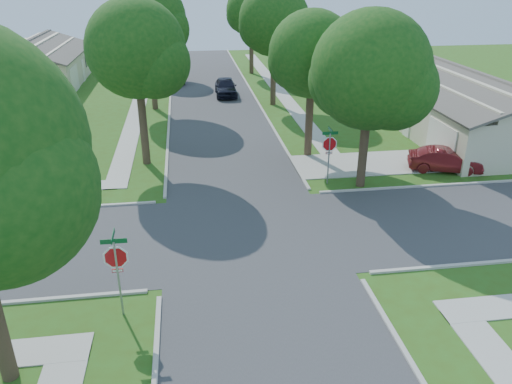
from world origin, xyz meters
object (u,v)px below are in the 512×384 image
at_px(tree_w_mid, 149,22).
at_px(house_nw_far, 38,67).
at_px(house_ne_far, 373,64).
at_px(tree_e_far, 252,13).
at_px(tree_w_far, 157,19).
at_px(tree_e_mid, 275,24).
at_px(tree_e_near, 313,58).
at_px(car_driveway, 445,160).
at_px(car_curb_west, 175,76).
at_px(tree_ne_corner, 371,76).
at_px(house_ne_near, 471,114).
at_px(stop_sign_ne, 329,146).
at_px(stop_sign_sw, 116,261).
at_px(car_curb_east, 226,87).
at_px(tree_w_near, 137,53).

relative_size(tree_w_mid, house_nw_far, 0.70).
bearing_deg(house_ne_far, tree_e_far, 155.97).
distance_m(tree_w_far, house_ne_far, 21.61).
bearing_deg(tree_e_mid, tree_e_near, -90.03).
height_order(tree_e_near, house_nw_far, tree_e_near).
height_order(tree_w_mid, car_driveway, tree_w_mid).
height_order(tree_e_mid, car_curb_west, tree_e_mid).
bearing_deg(tree_ne_corner, car_driveway, 14.13).
height_order(tree_e_mid, house_ne_near, tree_e_mid).
bearing_deg(stop_sign_ne, stop_sign_sw, -135.00).
bearing_deg(tree_w_mid, car_driveway, -43.85).
xyz_separation_m(tree_e_near, house_nw_far, (-20.74, 22.99, -4.13)).
bearing_deg(tree_e_far, tree_e_near, -90.00).
bearing_deg(car_curb_east, car_driveway, -60.53).
height_order(house_nw_far, car_curb_west, house_nw_far).
distance_m(tree_e_far, car_driveway, 29.78).
relative_size(tree_w_far, tree_ne_corner, 0.93).
xyz_separation_m(tree_e_near, car_curb_west, (-7.95, 21.65, -5.00)).
bearing_deg(tree_e_far, tree_w_mid, -125.85).
relative_size(tree_w_mid, house_ne_far, 0.70).
relative_size(tree_w_far, house_nw_far, 0.59).
distance_m(tree_w_mid, car_curb_east, 8.96).
height_order(tree_e_near, tree_ne_corner, tree_ne_corner).
bearing_deg(tree_ne_corner, house_ne_far, 68.77).
bearing_deg(stop_sign_ne, tree_w_mid, 119.80).
xyz_separation_m(tree_ne_corner, house_ne_near, (9.63, 6.79, -4.08)).
relative_size(tree_e_mid, car_curb_east, 2.08).
height_order(tree_w_near, house_ne_far, tree_w_near).
distance_m(stop_sign_sw, car_curb_west, 35.42).
xyz_separation_m(stop_sign_sw, tree_w_far, (0.05, 38.71, 3.48)).
height_order(tree_w_mid, house_ne_far, tree_w_mid).
distance_m(tree_e_near, tree_w_mid, 15.26).
bearing_deg(car_curb_east, tree_e_far, 70.39).
bearing_deg(car_curb_west, tree_e_mid, 126.11).
xyz_separation_m(tree_e_mid, tree_e_far, (-0.00, 13.00, -0.27)).
bearing_deg(car_driveway, tree_ne_corner, 122.63).
xyz_separation_m(stop_sign_ne, tree_w_near, (-9.34, 4.31, 4.08)).
xyz_separation_m(house_ne_near, car_curb_west, (-19.19, 19.66, -0.87)).
height_order(tree_e_mid, car_curb_east, tree_e_mid).
relative_size(tree_e_near, car_curb_east, 1.87).
height_order(stop_sign_ne, tree_w_near, tree_w_near).
bearing_deg(tree_e_near, house_ne_far, 60.65).
height_order(tree_ne_corner, car_curb_west, tree_ne_corner).
xyz_separation_m(tree_e_mid, tree_ne_corner, (1.60, -16.80, -0.66)).
bearing_deg(tree_e_mid, car_driveway, -66.50).
relative_size(stop_sign_sw, tree_w_mid, 0.31).
height_order(stop_sign_sw, tree_w_far, tree_w_far).
distance_m(stop_sign_ne, tree_e_far, 29.57).
bearing_deg(tree_e_far, stop_sign_sw, -103.73).
distance_m(tree_e_mid, house_ne_near, 15.77).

